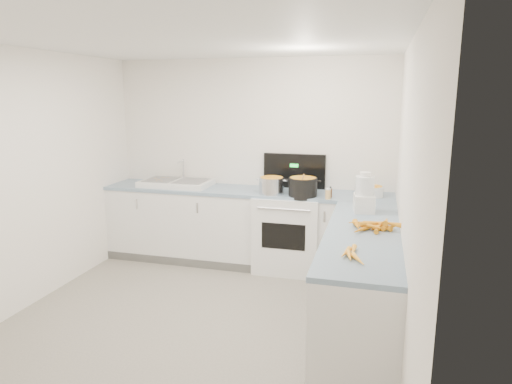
% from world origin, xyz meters
% --- Properties ---
extents(floor, '(3.50, 4.00, 0.00)m').
position_xyz_m(floor, '(0.00, 0.00, 0.00)').
color(floor, gray).
rests_on(floor, ground).
extents(ceiling, '(3.50, 4.00, 0.00)m').
position_xyz_m(ceiling, '(0.00, 0.00, 2.50)').
color(ceiling, white).
rests_on(ceiling, ground).
extents(wall_back, '(3.50, 0.00, 2.50)m').
position_xyz_m(wall_back, '(0.00, 2.00, 1.25)').
color(wall_back, white).
rests_on(wall_back, ground).
extents(wall_left, '(0.00, 4.00, 2.50)m').
position_xyz_m(wall_left, '(-1.75, 0.00, 1.25)').
color(wall_left, white).
rests_on(wall_left, ground).
extents(wall_right, '(0.00, 4.00, 2.50)m').
position_xyz_m(wall_right, '(1.75, 0.00, 1.25)').
color(wall_right, white).
rests_on(wall_right, ground).
extents(counter_back, '(3.50, 0.62, 0.94)m').
position_xyz_m(counter_back, '(0.00, 1.70, 0.47)').
color(counter_back, white).
rests_on(counter_back, ground).
extents(counter_right, '(0.62, 2.20, 0.94)m').
position_xyz_m(counter_right, '(1.45, 0.30, 0.47)').
color(counter_right, white).
rests_on(counter_right, ground).
extents(stove, '(0.76, 0.65, 1.36)m').
position_xyz_m(stove, '(0.55, 1.69, 0.47)').
color(stove, white).
rests_on(stove, ground).
extents(sink, '(0.86, 0.52, 0.31)m').
position_xyz_m(sink, '(-0.90, 1.70, 0.98)').
color(sink, white).
rests_on(sink, counter_back).
extents(steel_pot, '(0.32, 0.32, 0.21)m').
position_xyz_m(steel_pot, '(0.36, 1.56, 1.03)').
color(steel_pot, silver).
rests_on(steel_pot, stove).
extents(black_pot, '(0.40, 0.40, 0.23)m').
position_xyz_m(black_pot, '(0.73, 1.53, 1.03)').
color(black_pot, black).
rests_on(black_pot, stove).
extents(wooden_spoon, '(0.05, 0.34, 0.01)m').
position_xyz_m(wooden_spoon, '(0.73, 1.53, 1.16)').
color(wooden_spoon, '#AD7A47').
rests_on(wooden_spoon, black_pot).
extents(mixing_bowl, '(0.30, 0.30, 0.12)m').
position_xyz_m(mixing_bowl, '(1.49, 1.71, 1.00)').
color(mixing_bowl, white).
rests_on(mixing_bowl, counter_back).
extents(extract_bottle, '(0.04, 0.04, 0.10)m').
position_xyz_m(extract_bottle, '(1.04, 1.54, 0.99)').
color(extract_bottle, '#593319').
rests_on(extract_bottle, counter_back).
extents(spice_jar, '(0.06, 0.06, 0.10)m').
position_xyz_m(spice_jar, '(1.02, 1.45, 0.99)').
color(spice_jar, '#E5B266').
rests_on(spice_jar, counter_back).
extents(food_processor, '(0.22, 0.26, 0.39)m').
position_xyz_m(food_processor, '(1.43, 0.98, 1.11)').
color(food_processor, white).
rests_on(food_processor, counter_right).
extents(carrot_pile, '(0.45, 0.35, 0.09)m').
position_xyz_m(carrot_pile, '(1.53, 0.39, 0.98)').
color(carrot_pile, orange).
rests_on(carrot_pile, counter_right).
extents(peeled_carrots, '(0.19, 0.37, 0.04)m').
position_xyz_m(peeled_carrots, '(1.39, -0.36, 0.96)').
color(peeled_carrots, '#FFA526').
rests_on(peeled_carrots, counter_right).
extents(peelings, '(0.20, 0.30, 0.01)m').
position_xyz_m(peelings, '(-1.13, 1.71, 1.02)').
color(peelings, tan).
rests_on(peelings, sink).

